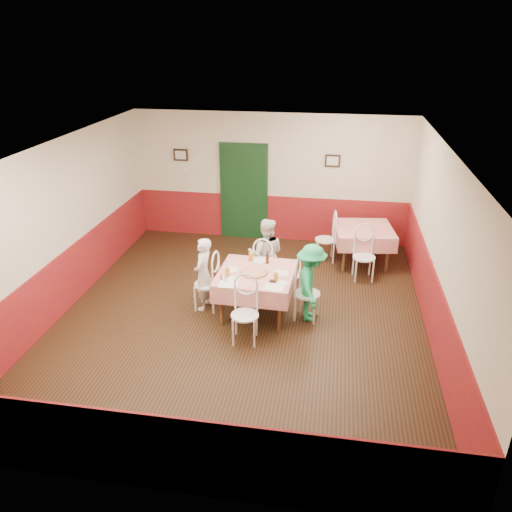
% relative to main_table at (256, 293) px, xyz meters
% --- Properties ---
extents(floor, '(7.00, 7.00, 0.00)m').
position_rel_main_table_xyz_m(floor, '(-0.21, -0.18, -0.38)').
color(floor, black).
rests_on(floor, ground).
extents(ceiling, '(7.00, 7.00, 0.00)m').
position_rel_main_table_xyz_m(ceiling, '(-0.21, -0.18, 2.42)').
color(ceiling, white).
rests_on(ceiling, back_wall).
extents(back_wall, '(6.00, 0.10, 2.80)m').
position_rel_main_table_xyz_m(back_wall, '(-0.21, 3.32, 1.02)').
color(back_wall, beige).
rests_on(back_wall, ground).
extents(front_wall, '(6.00, 0.10, 2.80)m').
position_rel_main_table_xyz_m(front_wall, '(-0.21, -3.68, 1.02)').
color(front_wall, beige).
rests_on(front_wall, ground).
extents(left_wall, '(0.10, 7.00, 2.80)m').
position_rel_main_table_xyz_m(left_wall, '(-3.21, -0.18, 1.02)').
color(left_wall, beige).
rests_on(left_wall, ground).
extents(right_wall, '(0.10, 7.00, 2.80)m').
position_rel_main_table_xyz_m(right_wall, '(2.79, -0.18, 1.02)').
color(right_wall, beige).
rests_on(right_wall, ground).
extents(wainscot_back, '(6.00, 0.03, 1.00)m').
position_rel_main_table_xyz_m(wainscot_back, '(-0.21, 3.30, 0.12)').
color(wainscot_back, maroon).
rests_on(wainscot_back, ground).
extents(wainscot_front, '(6.00, 0.03, 1.00)m').
position_rel_main_table_xyz_m(wainscot_front, '(-0.21, -3.67, 0.12)').
color(wainscot_front, maroon).
rests_on(wainscot_front, ground).
extents(wainscot_left, '(0.03, 7.00, 1.00)m').
position_rel_main_table_xyz_m(wainscot_left, '(-3.19, -0.18, 0.12)').
color(wainscot_left, maroon).
rests_on(wainscot_left, ground).
extents(wainscot_right, '(0.03, 7.00, 1.00)m').
position_rel_main_table_xyz_m(wainscot_right, '(2.78, -0.18, 0.12)').
color(wainscot_right, maroon).
rests_on(wainscot_right, ground).
extents(door, '(0.96, 0.06, 2.10)m').
position_rel_main_table_xyz_m(door, '(-0.81, 3.27, 0.68)').
color(door, black).
rests_on(door, ground).
extents(picture_left, '(0.32, 0.03, 0.26)m').
position_rel_main_table_xyz_m(picture_left, '(-2.21, 3.27, 1.48)').
color(picture_left, black).
rests_on(picture_left, back_wall).
extents(picture_right, '(0.32, 0.03, 0.26)m').
position_rel_main_table_xyz_m(picture_right, '(1.09, 3.27, 1.48)').
color(picture_right, black).
rests_on(picture_right, back_wall).
extents(thermostat, '(0.10, 0.03, 0.10)m').
position_rel_main_table_xyz_m(thermostat, '(-2.11, 3.27, 1.12)').
color(thermostat, white).
rests_on(thermostat, back_wall).
extents(main_table, '(1.26, 1.26, 0.77)m').
position_rel_main_table_xyz_m(main_table, '(0.00, 0.00, 0.00)').
color(main_table, red).
rests_on(main_table, ground).
extents(second_table, '(1.26, 1.26, 0.77)m').
position_rel_main_table_xyz_m(second_table, '(1.81, 2.31, 0.00)').
color(second_table, red).
rests_on(second_table, ground).
extents(chair_left, '(0.45, 0.45, 0.90)m').
position_rel_main_table_xyz_m(chair_left, '(-0.85, 0.03, 0.08)').
color(chair_left, white).
rests_on(chair_left, ground).
extents(chair_right, '(0.48, 0.48, 0.90)m').
position_rel_main_table_xyz_m(chair_right, '(0.85, -0.03, 0.08)').
color(chair_right, white).
rests_on(chair_right, ground).
extents(chair_far, '(0.47, 0.47, 0.90)m').
position_rel_main_table_xyz_m(chair_far, '(0.03, 0.85, 0.08)').
color(chair_far, white).
rests_on(chair_far, ground).
extents(chair_near, '(0.44, 0.44, 0.90)m').
position_rel_main_table_xyz_m(chair_near, '(-0.03, -0.85, 0.08)').
color(chair_near, white).
rests_on(chair_near, ground).
extents(chair_second_a, '(0.47, 0.47, 0.90)m').
position_rel_main_table_xyz_m(chair_second_a, '(1.06, 2.31, 0.08)').
color(chair_second_a, white).
rests_on(chair_second_a, ground).
extents(chair_second_b, '(0.47, 0.47, 0.90)m').
position_rel_main_table_xyz_m(chair_second_b, '(1.81, 1.56, 0.08)').
color(chair_second_b, white).
rests_on(chair_second_b, ground).
extents(pizza, '(0.44, 0.44, 0.03)m').
position_rel_main_table_xyz_m(pizza, '(-0.03, -0.04, 0.40)').
color(pizza, '#B74723').
rests_on(pizza, main_table).
extents(plate_left, '(0.26, 0.26, 0.01)m').
position_rel_main_table_xyz_m(plate_left, '(-0.42, -0.00, 0.39)').
color(plate_left, white).
rests_on(plate_left, main_table).
extents(plate_right, '(0.26, 0.26, 0.01)m').
position_rel_main_table_xyz_m(plate_right, '(0.41, 0.00, 0.39)').
color(plate_right, white).
rests_on(plate_right, main_table).
extents(plate_far, '(0.26, 0.26, 0.01)m').
position_rel_main_table_xyz_m(plate_far, '(-0.00, 0.42, 0.39)').
color(plate_far, white).
rests_on(plate_far, main_table).
extents(glass_a, '(0.08, 0.08, 0.14)m').
position_rel_main_table_xyz_m(glass_a, '(-0.43, -0.21, 0.45)').
color(glass_a, '#BF7219').
rests_on(glass_a, main_table).
extents(glass_b, '(0.08, 0.08, 0.14)m').
position_rel_main_table_xyz_m(glass_b, '(0.36, -0.26, 0.45)').
color(glass_b, '#BF7219').
rests_on(glass_b, main_table).
extents(glass_c, '(0.08, 0.08, 0.14)m').
position_rel_main_table_xyz_m(glass_c, '(-0.16, 0.43, 0.45)').
color(glass_c, '#BF7219').
rests_on(glass_c, main_table).
extents(beer_bottle, '(0.05, 0.05, 0.19)m').
position_rel_main_table_xyz_m(beer_bottle, '(0.13, 0.37, 0.48)').
color(beer_bottle, '#381C0A').
rests_on(beer_bottle, main_table).
extents(shaker_a, '(0.04, 0.04, 0.09)m').
position_rel_main_table_xyz_m(shaker_a, '(-0.43, -0.39, 0.43)').
color(shaker_a, silver).
rests_on(shaker_a, main_table).
extents(shaker_b, '(0.04, 0.04, 0.09)m').
position_rel_main_table_xyz_m(shaker_b, '(-0.39, -0.42, 0.43)').
color(shaker_b, silver).
rests_on(shaker_b, main_table).
extents(shaker_c, '(0.04, 0.04, 0.09)m').
position_rel_main_table_xyz_m(shaker_c, '(-0.50, -0.36, 0.43)').
color(shaker_c, '#B23319').
rests_on(shaker_c, main_table).
extents(menu_left, '(0.34, 0.43, 0.00)m').
position_rel_main_table_xyz_m(menu_left, '(-0.36, -0.41, 0.39)').
color(menu_left, white).
rests_on(menu_left, main_table).
extents(menu_right, '(0.39, 0.46, 0.00)m').
position_rel_main_table_xyz_m(menu_right, '(0.37, -0.40, 0.39)').
color(menu_right, white).
rests_on(menu_right, main_table).
extents(wallet, '(0.11, 0.09, 0.02)m').
position_rel_main_table_xyz_m(wallet, '(0.32, -0.29, 0.40)').
color(wallet, black).
rests_on(wallet, main_table).
extents(diner_left, '(0.36, 0.50, 1.27)m').
position_rel_main_table_xyz_m(diner_left, '(-0.90, 0.03, 0.26)').
color(diner_left, gray).
rests_on(diner_left, ground).
extents(diner_far, '(0.69, 0.56, 1.35)m').
position_rel_main_table_xyz_m(diner_far, '(0.03, 0.90, 0.30)').
color(diner_far, gray).
rests_on(diner_far, ground).
extents(diner_right, '(0.60, 0.90, 1.31)m').
position_rel_main_table_xyz_m(diner_right, '(0.90, -0.03, 0.28)').
color(diner_right, gray).
rests_on(diner_right, ground).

